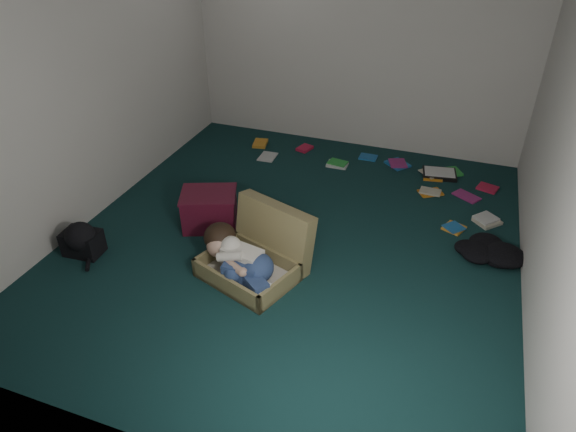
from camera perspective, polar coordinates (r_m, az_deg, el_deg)
The scene contains 12 objects.
floor at distance 4.82m, azimuth 0.61°, elevation -2.58°, with size 4.50×4.50×0.00m, color #102E2E.
wall_back at distance 6.27m, azimuth 7.89°, elevation 18.86°, with size 4.50×4.50×0.00m, color silver.
wall_front at distance 2.45m, azimuth -17.02°, elevation -6.55°, with size 4.50×4.50×0.00m, color silver.
wall_left at distance 5.17m, azimuth -21.40°, elevation 13.92°, with size 4.50×4.50×0.00m, color silver.
wall_right at distance 4.06m, azimuth 28.68°, elevation 7.13°, with size 4.50×4.50×0.00m, color silver.
suitcase at distance 4.36m, azimuth -3.25°, elevation -4.20°, with size 0.96×0.95×0.56m.
person at distance 4.26m, azimuth -5.51°, elevation -4.65°, with size 0.75×0.59×0.35m.
maroon_bin at distance 4.97m, azimuth -8.70°, elevation 0.75°, with size 0.63×0.57×0.36m.
backpack at distance 4.92m, azimuth -21.88°, elevation -2.68°, with size 0.41×0.33×0.24m, color black, non-canonical shape.
clothing_pile at distance 4.88m, azimuth 21.18°, elevation -3.58°, with size 0.46×0.38×0.15m, color black, non-canonical shape.
paper_tray at distance 6.11m, azimuth 16.47°, elevation 4.53°, with size 0.41×0.33×0.05m.
book_scatter at distance 5.97m, azimuth 11.33°, elevation 4.43°, with size 3.00×1.49×0.02m.
Camera 1 is at (1.28, -3.70, 2.80)m, focal length 32.00 mm.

